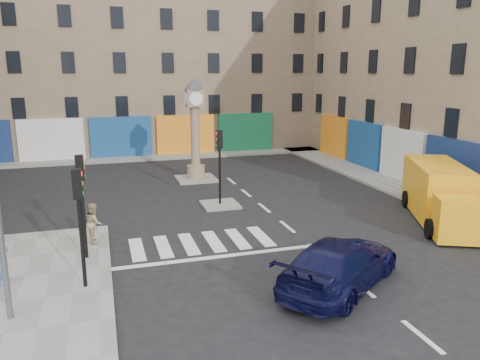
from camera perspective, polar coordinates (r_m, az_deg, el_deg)
name	(u,v)px	position (r m, az deg, el deg)	size (l,w,h in m)	color
ground	(330,262)	(17.19, 10.97, -9.79)	(120.00, 120.00, 0.00)	black
sidewalk_right	(382,181)	(29.67, 16.98, -0.15)	(2.60, 30.00, 0.15)	gray
sidewalk_far	(149,157)	(36.89, -10.98, 2.73)	(32.00, 2.40, 0.15)	gray
island_near	(220,205)	(23.56, -2.44, -3.02)	(1.80, 1.80, 0.12)	gray
island_far	(196,179)	(29.22, -5.37, 0.15)	(2.40, 2.40, 0.12)	gray
building_far	(138,48)	(42.11, -12.37, 15.47)	(32.00, 10.00, 17.00)	#827057
traffic_light_left_near	(79,209)	(14.70, -19.00, -3.41)	(0.28, 0.22, 3.70)	black
traffic_light_left_far	(81,190)	(17.02, -18.76, -1.17)	(0.28, 0.22, 3.70)	black
traffic_light_island	(220,155)	(22.98, -2.50, 3.05)	(0.28, 0.22, 3.70)	black
clock_pillar	(195,123)	(28.64, -5.52, 6.96)	(1.20, 1.20, 6.10)	tan
navy_sedan	(340,263)	(15.13, 12.11, -9.92)	(2.18, 5.35, 1.55)	black
yellow_van	(440,194)	(22.94, 23.22, -1.54)	(4.63, 7.00, 2.47)	#FFA815
pedestrian_blue	(1,255)	(16.39, -27.07, -8.17)	(0.67, 0.44, 1.85)	#4E69B3
pedestrian_tan	(94,223)	(18.95, -17.36, -4.98)	(0.75, 0.59, 1.55)	tan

